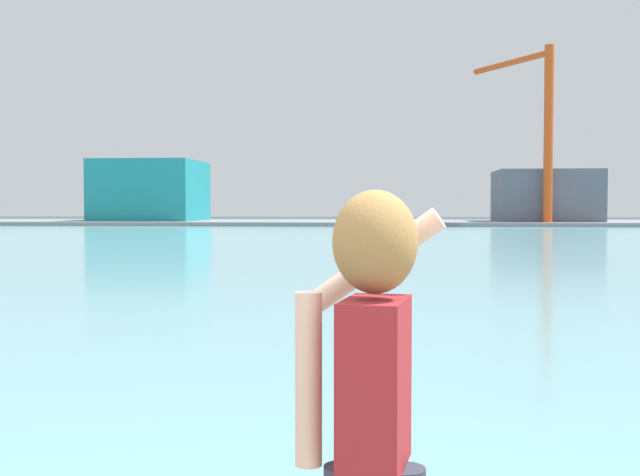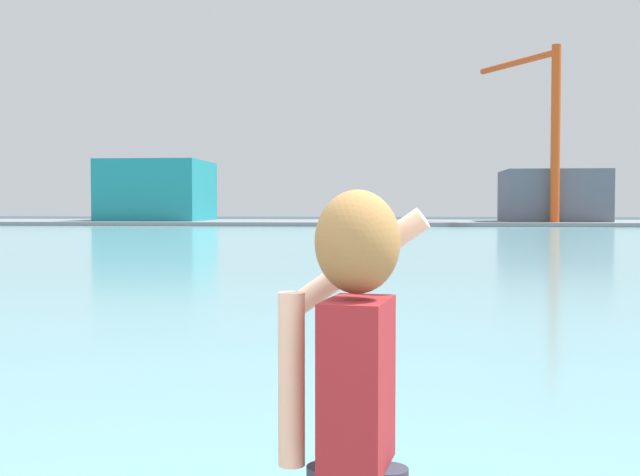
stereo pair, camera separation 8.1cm
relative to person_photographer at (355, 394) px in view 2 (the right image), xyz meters
name	(u,v)px [view 2 (the right image)]	position (x,y,z in m)	size (l,w,h in m)	color
ground_plane	(399,240)	(0.24, 49.21, -1.58)	(220.00, 220.00, 0.00)	#334751
harbor_water	(399,238)	(0.24, 51.21, -1.57)	(140.00, 100.00, 0.02)	#6BA8B2
far_shore_dock	(399,223)	(0.24, 91.21, -1.35)	(140.00, 20.00, 0.44)	gray
person_photographer	(355,394)	(0.00, 0.00, 0.00)	(0.53, 0.56, 1.74)	#2D3342
warehouse_left	(158,191)	(-28.93, 91.28, 2.47)	(11.84, 12.45, 7.20)	teal
warehouse_right	(553,196)	(17.80, 90.16, 1.78)	(11.25, 9.72, 5.83)	slate
port_crane	(545,115)	(16.04, 85.72, 10.54)	(7.33, 12.29, 18.91)	#D84C19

